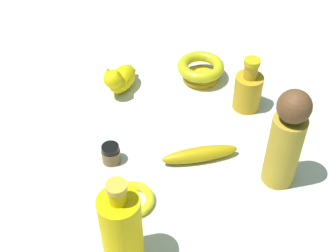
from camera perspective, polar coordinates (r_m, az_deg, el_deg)
name	(u,v)px	position (r m, az deg, el deg)	size (l,w,h in m)	color
ground	(168,149)	(1.11, 0.00, -2.84)	(2.00, 2.00, 0.00)	silver
nail_polish_jar	(111,154)	(1.07, -7.07, -3.42)	(0.04, 0.04, 0.05)	brown
banana	(200,154)	(1.07, 3.97, -3.51)	(0.18, 0.04, 0.04)	#B99910
cat_figurine	(120,78)	(1.25, -5.94, 5.86)	(0.13, 0.11, 0.10)	yellow
bottle_tall	(122,229)	(0.85, -5.77, -12.60)	(0.08, 0.08, 0.22)	yellow
bangle	(132,199)	(1.00, -4.48, -9.04)	(0.10, 0.10, 0.02)	yellow
person_figure_adult	(286,140)	(0.98, 14.40, -1.64)	(0.10, 0.10, 0.25)	gold
bottle_short	(248,89)	(1.20, 9.87, 4.49)	(0.07, 0.07, 0.15)	gold
bowl	(201,68)	(1.29, 4.07, 7.12)	(0.13, 0.13, 0.06)	gold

